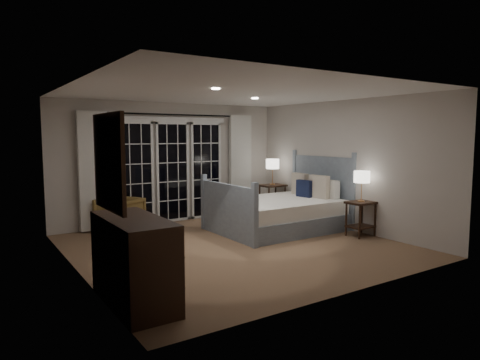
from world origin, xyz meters
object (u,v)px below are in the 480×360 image
bed (281,212)px  lamp_right (273,164)px  nightstand_left (361,213)px  armchair (120,215)px  nightstand_right (272,195)px  lamp_left (362,177)px  dresser (134,261)px

bed → lamp_right: bed is taller
nightstand_left → armchair: 4.49m
armchair → lamp_right: bearing=57.4°
nightstand_right → lamp_left: size_ratio=1.28×
nightstand_right → armchair: bearing=175.5°
lamp_right → armchair: size_ratio=0.81×
nightstand_left → lamp_left: lamp_left is taller
lamp_left → lamp_right: 2.48m
bed → armchair: size_ratio=3.32×
nightstand_right → armchair: nightstand_right is taller
nightstand_right → lamp_right: size_ratio=1.22×
bed → nightstand_right: size_ratio=3.35×
lamp_right → armchair: bearing=175.5°
lamp_right → lamp_left: bearing=-87.3°
lamp_right → dresser: 5.52m
bed → armchair: 3.08m
nightstand_left → bed: bearing=125.1°
bed → lamp_left: bed is taller
lamp_left → nightstand_right: bearing=92.7°
nightstand_left → nightstand_right: (-0.11, 2.47, 0.05)m
nightstand_left → dresser: (-4.51, -0.79, 0.06)m
lamp_right → dresser: lamp_right is taller
bed → nightstand_left: bed is taller
nightstand_right → dresser: dresser is taller
bed → dresser: bed is taller
nightstand_right → dresser: (-4.39, -3.27, 0.00)m
lamp_right → armchair: (-3.44, 0.27, -0.85)m
bed → dresser: (-3.64, -2.03, 0.13)m
nightstand_left → dresser: dresser is taller
armchair → lamp_left: bearing=24.2°
nightstand_left → nightstand_right: 2.48m
nightstand_left → lamp_right: bearing=92.7°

